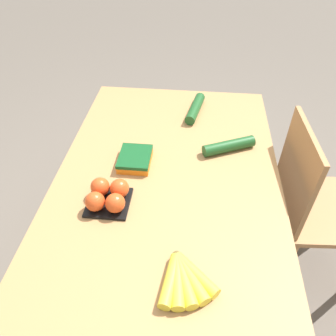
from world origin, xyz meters
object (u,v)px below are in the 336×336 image
(tomato_pack, at_px, (108,196))
(banana_bunch, at_px, (183,278))
(cucumber_far, at_px, (195,108))
(cucumber_near, at_px, (229,146))
(carrot_bag, at_px, (135,158))
(chair, at_px, (312,206))

(tomato_pack, bearing_deg, banana_bunch, 45.89)
(tomato_pack, relative_size, cucumber_far, 0.65)
(banana_bunch, height_order, tomato_pack, tomato_pack)
(tomato_pack, xyz_separation_m, cucumber_near, (-0.36, 0.45, -0.01))
(banana_bunch, distance_m, carrot_bag, 0.57)
(cucumber_near, xyz_separation_m, cucumber_far, (-0.29, -0.16, 0.00))
(carrot_bag, bearing_deg, banana_bunch, 24.49)
(banana_bunch, bearing_deg, chair, 134.87)
(tomato_pack, height_order, cucumber_near, tomato_pack)
(chair, height_order, banana_bunch, chair)
(carrot_bag, xyz_separation_m, cucumber_near, (-0.12, 0.39, -0.00))
(chair, xyz_separation_m, tomato_pack, (0.28, -0.87, 0.28))
(banana_bunch, bearing_deg, cucumber_near, 166.34)
(chair, distance_m, cucumber_far, 0.73)
(chair, distance_m, tomato_pack, 0.96)
(chair, height_order, cucumber_far, chair)
(chair, relative_size, cucumber_near, 3.82)
(banana_bunch, distance_m, tomato_pack, 0.41)
(carrot_bag, xyz_separation_m, cucumber_far, (-0.42, 0.24, -0.00))
(chair, bearing_deg, banana_bunch, 131.28)
(chair, xyz_separation_m, cucumber_far, (-0.37, -0.57, 0.27))
(cucumber_near, relative_size, cucumber_far, 0.98)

